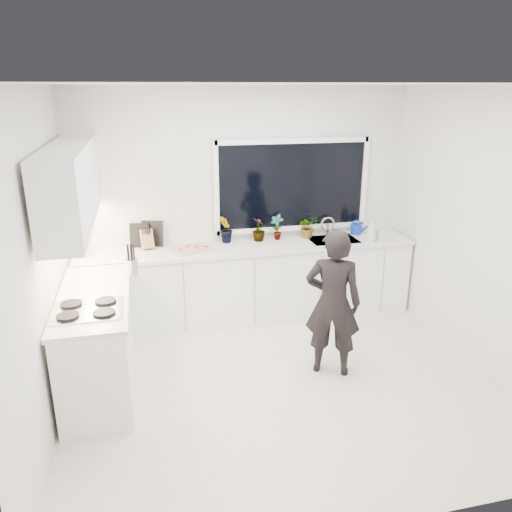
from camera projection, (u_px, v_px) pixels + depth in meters
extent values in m
cube|color=beige|center=(282.00, 382.00, 4.79)|extent=(4.00, 3.50, 0.02)
cube|color=white|center=(243.00, 204.00, 5.98)|extent=(4.00, 0.02, 2.70)
cube|color=white|center=(39.00, 265.00, 3.92)|extent=(0.02, 3.50, 2.70)
cube|color=white|center=(485.00, 233.00, 4.79)|extent=(0.02, 3.50, 2.70)
cube|color=white|center=(288.00, 83.00, 3.92)|extent=(4.00, 3.50, 0.02)
cube|color=black|center=(292.00, 186.00, 6.01)|extent=(1.80, 0.02, 1.00)
cube|color=white|center=(249.00, 283.00, 5.99)|extent=(3.92, 0.58, 0.88)
cube|color=white|center=(99.00, 342.00, 4.61)|extent=(0.58, 1.60, 0.88)
cube|color=silver|center=(249.00, 247.00, 5.83)|extent=(3.94, 0.62, 0.04)
cube|color=silver|center=(93.00, 297.00, 4.46)|extent=(0.62, 1.60, 0.04)
cube|color=white|center=(71.00, 185.00, 4.45)|extent=(0.34, 2.10, 0.70)
cube|color=silver|center=(333.00, 243.00, 6.07)|extent=(0.58, 0.42, 0.14)
cylinder|color=silver|center=(328.00, 226.00, 6.21)|extent=(0.03, 0.03, 0.22)
cube|color=black|center=(87.00, 309.00, 4.12)|extent=(0.56, 0.48, 0.03)
imported|color=black|center=(333.00, 303.00, 4.74)|extent=(0.63, 0.54, 1.46)
cube|color=silver|center=(192.00, 249.00, 5.65)|extent=(0.51, 0.44, 0.03)
cube|color=red|center=(192.00, 248.00, 5.65)|extent=(0.46, 0.40, 0.01)
cylinder|color=#132CB4|center=(356.00, 229.00, 6.26)|extent=(0.18, 0.18, 0.13)
cylinder|color=white|center=(83.00, 243.00, 5.48)|extent=(0.11, 0.11, 0.26)
cube|color=olive|center=(147.00, 240.00, 5.67)|extent=(0.15, 0.12, 0.22)
cylinder|color=silver|center=(132.00, 266.00, 4.92)|extent=(0.16, 0.16, 0.16)
cube|color=black|center=(139.00, 235.00, 5.74)|extent=(0.22, 0.07, 0.28)
cube|color=black|center=(152.00, 234.00, 5.77)|extent=(0.24, 0.10, 0.30)
imported|color=#26662D|center=(226.00, 229.00, 5.87)|extent=(0.17, 0.20, 0.33)
imported|color=#26662D|center=(259.00, 229.00, 5.97)|extent=(0.20, 0.20, 0.28)
imported|color=#26662D|center=(277.00, 227.00, 6.01)|extent=(0.19, 0.19, 0.31)
imported|color=#26662D|center=(308.00, 227.00, 6.10)|extent=(0.26, 0.23, 0.27)
imported|color=#D8BF66|center=(372.00, 229.00, 5.97)|extent=(0.14, 0.14, 0.28)
imported|color=#D8BF66|center=(382.00, 232.00, 6.01)|extent=(0.10, 0.11, 0.20)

